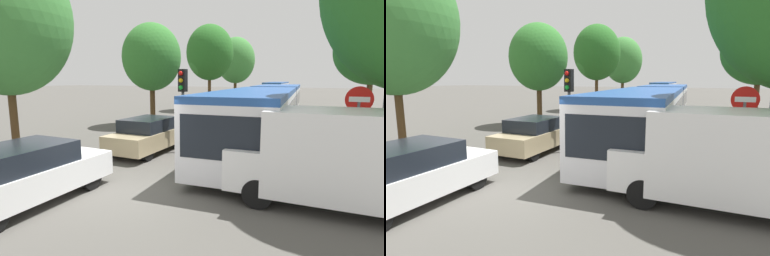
% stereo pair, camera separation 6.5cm
% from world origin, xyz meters
% --- Properties ---
extents(ground_plane, '(200.00, 200.00, 0.00)m').
position_xyz_m(ground_plane, '(0.00, 0.00, 0.00)').
color(ground_plane, '#4F4C47').
extents(articulated_bus, '(3.38, 17.49, 2.58)m').
position_xyz_m(articulated_bus, '(2.07, 9.15, 1.49)').
color(articulated_bus, silver).
rests_on(articulated_bus, ground).
extents(city_bus_rear, '(2.77, 11.59, 2.49)m').
position_xyz_m(city_bus_rear, '(-1.95, 41.08, 1.44)').
color(city_bus_rear, silver).
rests_on(city_bus_rear, ground).
extents(queued_car_white, '(1.90, 4.27, 1.47)m').
position_xyz_m(queued_car_white, '(-1.90, -1.54, 0.74)').
color(queued_car_white, white).
rests_on(queued_car_white, ground).
extents(queued_car_tan, '(1.84, 4.14, 1.42)m').
position_xyz_m(queued_car_tan, '(-1.92, 4.20, 0.72)').
color(queued_car_tan, tan).
rests_on(queued_car_tan, ground).
extents(queued_car_navy, '(1.85, 4.16, 1.43)m').
position_xyz_m(queued_car_navy, '(-1.82, 9.96, 0.72)').
color(queued_car_navy, navy).
rests_on(queued_car_navy, ground).
extents(queued_car_red, '(1.74, 3.91, 1.34)m').
position_xyz_m(queued_car_red, '(-2.12, 15.96, 0.68)').
color(queued_car_red, '#B21E19').
rests_on(queued_car_red, ground).
extents(queued_car_graphite, '(1.88, 4.23, 1.45)m').
position_xyz_m(queued_car_graphite, '(-2.19, 22.24, 0.74)').
color(queued_car_graphite, '#47474C').
rests_on(queued_car_graphite, ground).
extents(queued_car_green, '(1.91, 4.31, 1.48)m').
position_xyz_m(queued_car_green, '(-2.11, 28.43, 0.75)').
color(queued_car_green, '#236638').
rests_on(queued_car_green, ground).
extents(white_van, '(5.00, 2.01, 2.31)m').
position_xyz_m(white_van, '(5.21, 1.26, 1.24)').
color(white_van, white).
rests_on(white_van, ground).
extents(traffic_light, '(0.35, 0.38, 3.40)m').
position_xyz_m(traffic_light, '(-0.62, 4.72, 2.50)').
color(traffic_light, '#56595E').
rests_on(traffic_light, ground).
extents(no_entry_sign, '(0.70, 0.08, 2.82)m').
position_xyz_m(no_entry_sign, '(5.52, 2.92, 1.88)').
color(no_entry_sign, '#56595E').
rests_on(no_entry_sign, ground).
extents(tree_left_near, '(4.43, 4.43, 7.63)m').
position_xyz_m(tree_left_near, '(-5.50, 0.88, 5.02)').
color(tree_left_near, '#51381E').
rests_on(tree_left_near, ground).
extents(tree_left_mid, '(3.75, 3.75, 6.50)m').
position_xyz_m(tree_left_mid, '(-5.59, 10.69, 4.26)').
color(tree_left_mid, '#51381E').
rests_on(tree_left_mid, ground).
extents(tree_left_far, '(4.44, 4.44, 8.05)m').
position_xyz_m(tree_left_far, '(-5.54, 20.90, 5.32)').
color(tree_left_far, '#51381E').
rests_on(tree_left_far, ground).
extents(tree_left_distant, '(4.71, 4.71, 8.10)m').
position_xyz_m(tree_left_distant, '(-5.67, 30.81, 5.12)').
color(tree_left_distant, '#51381E').
rests_on(tree_left_distant, ground).
extents(tree_right_mid, '(4.28, 4.28, 6.67)m').
position_xyz_m(tree_right_mid, '(7.04, 14.17, 4.55)').
color(tree_right_mid, '#51381E').
rests_on(tree_right_mid, ground).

